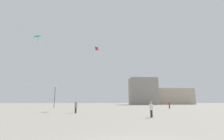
{
  "coord_description": "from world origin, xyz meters",
  "views": [
    {
      "loc": [
        -0.92,
        -5.18,
        1.59
      ],
      "look_at": [
        0.0,
        22.55,
        6.95
      ],
      "focal_mm": 26.04,
      "sensor_mm": 36.0,
      "label": 1
    }
  ],
  "objects_px": {
    "building_left_hall": "(143,91)",
    "kite_crimson_delta": "(96,50)",
    "person_in_white": "(151,109)",
    "building_centre_hall": "(171,97)",
    "person_in_grey": "(76,106)",
    "kite_emerald_diamond": "(38,36)",
    "lamppost_west": "(55,93)",
    "person_in_red": "(169,105)"
  },
  "relations": [
    {
      "from": "lamppost_west",
      "to": "person_in_white",
      "type": "bearing_deg",
      "value": -54.4
    },
    {
      "from": "person_in_grey",
      "to": "kite_crimson_delta",
      "type": "xyz_separation_m",
      "value": [
        2.07,
        9.41,
        11.29
      ]
    },
    {
      "from": "person_in_red",
      "to": "kite_crimson_delta",
      "type": "height_order",
      "value": "kite_crimson_delta"
    },
    {
      "from": "person_in_red",
      "to": "person_in_white",
      "type": "bearing_deg",
      "value": 40.83
    },
    {
      "from": "person_in_grey",
      "to": "kite_crimson_delta",
      "type": "height_order",
      "value": "kite_crimson_delta"
    },
    {
      "from": "person_in_white",
      "to": "building_centre_hall",
      "type": "height_order",
      "value": "building_centre_hall"
    },
    {
      "from": "building_left_hall",
      "to": "building_centre_hall",
      "type": "bearing_deg",
      "value": 31.05
    },
    {
      "from": "person_in_white",
      "to": "kite_crimson_delta",
      "type": "distance_m",
      "value": 20.51
    },
    {
      "from": "lamppost_west",
      "to": "building_left_hall",
      "type": "bearing_deg",
      "value": 51.5
    },
    {
      "from": "person_in_grey",
      "to": "kite_emerald_diamond",
      "type": "bearing_deg",
      "value": -115.03
    },
    {
      "from": "kite_crimson_delta",
      "to": "lamppost_west",
      "type": "xyz_separation_m",
      "value": [
        -10.66,
        8.53,
        -8.54
      ]
    },
    {
      "from": "person_in_red",
      "to": "person_in_grey",
      "type": "bearing_deg",
      "value": 12.56
    },
    {
      "from": "person_in_red",
      "to": "lamppost_west",
      "type": "height_order",
      "value": "lamppost_west"
    },
    {
      "from": "person_in_red",
      "to": "lamppost_west",
      "type": "relative_size",
      "value": 0.29
    },
    {
      "from": "person_in_white",
      "to": "lamppost_west",
      "type": "distance_m",
      "value": 29.96
    },
    {
      "from": "person_in_white",
      "to": "building_centre_hall",
      "type": "xyz_separation_m",
      "value": [
        31.38,
        73.75,
        3.3
      ]
    },
    {
      "from": "person_in_grey",
      "to": "person_in_white",
      "type": "xyz_separation_m",
      "value": [
        8.77,
        -6.31,
        -0.04
      ]
    },
    {
      "from": "kite_emerald_diamond",
      "to": "kite_crimson_delta",
      "type": "relative_size",
      "value": 0.87
    },
    {
      "from": "person_in_white",
      "to": "kite_crimson_delta",
      "type": "relative_size",
      "value": 0.14
    },
    {
      "from": "person_in_white",
      "to": "building_centre_hall",
      "type": "bearing_deg",
      "value": 122.35
    },
    {
      "from": "building_left_hall",
      "to": "lamppost_west",
      "type": "relative_size",
      "value": 2.42
    },
    {
      "from": "person_in_white",
      "to": "person_in_red",
      "type": "height_order",
      "value": "person_in_red"
    },
    {
      "from": "person_in_grey",
      "to": "person_in_red",
      "type": "distance_m",
      "value": 22.47
    },
    {
      "from": "person_in_grey",
      "to": "kite_emerald_diamond",
      "type": "relative_size",
      "value": 0.16
    },
    {
      "from": "person_in_red",
      "to": "kite_emerald_diamond",
      "type": "height_order",
      "value": "kite_emerald_diamond"
    },
    {
      "from": "building_left_hall",
      "to": "lamppost_west",
      "type": "height_order",
      "value": "building_left_hall"
    },
    {
      "from": "kite_crimson_delta",
      "to": "kite_emerald_diamond",
      "type": "bearing_deg",
      "value": -128.61
    },
    {
      "from": "person_in_red",
      "to": "kite_emerald_diamond",
      "type": "xyz_separation_m",
      "value": [
        -24.01,
        -13.74,
        10.02
      ]
    },
    {
      "from": "person_in_grey",
      "to": "lamppost_west",
      "type": "xyz_separation_m",
      "value": [
        -8.59,
        17.94,
        2.75
      ]
    },
    {
      "from": "building_left_hall",
      "to": "building_centre_hall",
      "type": "xyz_separation_m",
      "value": [
        18.0,
        10.84,
        -2.3
      ]
    },
    {
      "from": "person_in_red",
      "to": "kite_crimson_delta",
      "type": "xyz_separation_m",
      "value": [
        -16.09,
        -3.82,
        11.31
      ]
    },
    {
      "from": "building_left_hall",
      "to": "person_in_red",
      "type": "bearing_deg",
      "value": -95.26
    },
    {
      "from": "person_in_white",
      "to": "building_left_hall",
      "type": "bearing_deg",
      "value": 133.39
    },
    {
      "from": "kite_crimson_delta",
      "to": "person_in_red",
      "type": "bearing_deg",
      "value": 13.35
    },
    {
      "from": "kite_crimson_delta",
      "to": "building_centre_hall",
      "type": "xyz_separation_m",
      "value": [
        38.08,
        58.03,
        -8.04
      ]
    },
    {
      "from": "person_in_grey",
      "to": "kite_crimson_delta",
      "type": "bearing_deg",
      "value": 137.61
    },
    {
      "from": "person_in_grey",
      "to": "lamppost_west",
      "type": "relative_size",
      "value": 0.3
    },
    {
      "from": "person_in_red",
      "to": "kite_crimson_delta",
      "type": "distance_m",
      "value": 20.04
    },
    {
      "from": "person_in_red",
      "to": "kite_crimson_delta",
      "type": "bearing_deg",
      "value": -10.16
    },
    {
      "from": "person_in_white",
      "to": "lamppost_west",
      "type": "xyz_separation_m",
      "value": [
        -17.37,
        24.26,
        2.8
      ]
    },
    {
      "from": "kite_emerald_diamond",
      "to": "lamppost_west",
      "type": "distance_m",
      "value": 20.01
    },
    {
      "from": "building_left_hall",
      "to": "kite_crimson_delta",
      "type": "bearing_deg",
      "value": -113.05
    }
  ]
}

